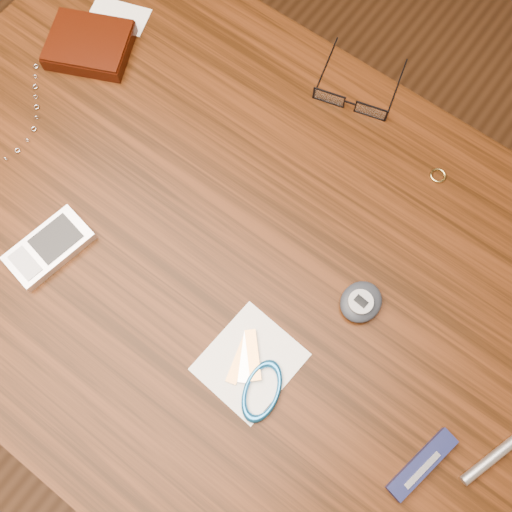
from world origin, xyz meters
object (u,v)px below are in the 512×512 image
Objects in this scene: wallet_and_card at (90,44)px; pda_phone at (49,247)px; notepad_keys at (256,377)px; pedometer at (361,302)px; eyeglasses at (351,101)px; pocket_knife at (422,464)px; desk at (226,269)px.

wallet_and_card reaches higher than pda_phone.
wallet_and_card reaches higher than notepad_keys.
eyeglasses is at bearing 126.04° from pedometer.
notepad_keys is 1.26× the size of pocket_knife.
desk is 7.96× the size of notepad_keys.
desk is at bearing -93.42° from eyeglasses.
wallet_and_card is 1.79× the size of pocket_knife.
pocket_knife reaches higher than notepad_keys.
pedometer is at bearing 12.36° from desk.
pedometer reaches higher than desk.
eyeglasses is 0.29m from pedometer.
pocket_knife is at bearing -36.07° from pedometer.
pda_phone is at bearing -153.68° from pedometer.
pda_phone is 1.89× the size of pedometer.
desk is 5.61× the size of wallet_and_card.
pda_phone is 0.92× the size of notepad_keys.
wallet_and_card reaches higher than desk.
pedometer reaches higher than pocket_knife.
pda_phone reaches higher than desk.
eyeglasses is 0.48m from pocket_knife.
pocket_knife reaches higher than desk.
desk is at bearing -167.64° from pedometer.
desk is 10.06× the size of pocket_knife.
wallet_and_card is 1.54× the size of pda_phone.
wallet_and_card is at bearing 163.55° from pocket_knife.
notepad_keys reaches higher than desk.
eyeglasses is at bearing 86.58° from desk.
pedometer is (0.19, 0.04, 0.11)m from desk.
eyeglasses reaches higher than notepad_keys.
wallet_and_card is 0.32m from pda_phone.
eyeglasses is at bearing 133.29° from pocket_knife.
pda_phone reaches higher than pocket_knife.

